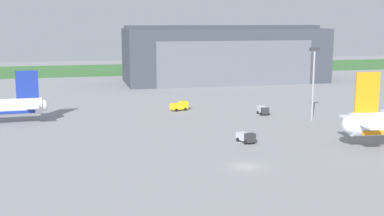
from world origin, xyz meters
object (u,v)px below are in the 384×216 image
stair_truck (246,137)px  baggage_tug (179,106)px  apron_light_mast (314,77)px  ops_van (263,110)px  maintenance_hangar (224,55)px

stair_truck → baggage_tug: 36.93m
baggage_tug → stair_truck: bearing=-81.4°
stair_truck → apron_light_mast: size_ratio=0.27×
ops_van → apron_light_mast: bearing=-48.1°
ops_van → stair_truck: stair_truck is taller
ops_van → baggage_tug: (-19.08, 10.26, 0.07)m
apron_light_mast → baggage_tug: bearing=144.4°
ops_van → stair_truck: bearing=-117.3°
maintenance_hangar → stair_truck: size_ratio=16.23×
baggage_tug → apron_light_mast: bearing=-35.6°
maintenance_hangar → ops_van: maintenance_hangar is taller
ops_van → apron_light_mast: size_ratio=0.22×
maintenance_hangar → ops_van: size_ratio=20.01×
maintenance_hangar → apron_light_mast: (-1.52, -76.36, -0.05)m
maintenance_hangar → apron_light_mast: bearing=-91.1°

